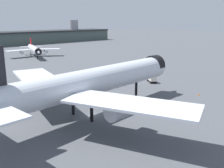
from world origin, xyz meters
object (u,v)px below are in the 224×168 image
object	(u,v)px
airliner_near_gate	(89,83)
service_truck_front	(152,78)
traffic_cone_near_nose	(198,95)
airliner_far_taxiway	(34,49)
baggage_tug_wing	(124,78)

from	to	relation	value
airliner_near_gate	service_truck_front	bearing A→B (deg)	11.89
traffic_cone_near_nose	service_truck_front	bearing A→B (deg)	88.02
service_truck_front	airliner_far_taxiway	bearing A→B (deg)	34.97
airliner_far_taxiway	traffic_cone_near_nose	xyz separation A→B (m)	(12.07, -117.94, -4.71)
baggage_tug_wing	traffic_cone_near_nose	distance (m)	32.25
airliner_near_gate	traffic_cone_near_nose	distance (m)	39.36
traffic_cone_near_nose	baggage_tug_wing	bearing A→B (deg)	100.93
airliner_near_gate	traffic_cone_near_nose	world-z (taller)	airliner_near_gate
baggage_tug_wing	airliner_near_gate	bearing A→B (deg)	36.25
airliner_near_gate	service_truck_front	xyz separation A→B (m)	(38.78, 16.44, -7.09)
baggage_tug_wing	traffic_cone_near_nose	size ratio (longest dim) A/B	4.54
service_truck_front	traffic_cone_near_nose	distance (m)	22.43
airliner_near_gate	traffic_cone_near_nose	xyz separation A→B (m)	(38.01, -5.95, -8.32)
airliner_near_gate	baggage_tug_wing	distance (m)	41.69
baggage_tug_wing	traffic_cone_near_nose	bearing A→B (deg)	98.31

